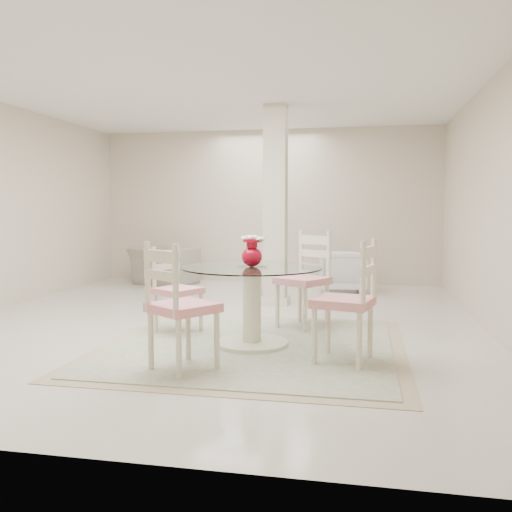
% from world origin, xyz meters
% --- Properties ---
extents(ground, '(7.00, 7.00, 0.00)m').
position_xyz_m(ground, '(0.00, 0.00, 0.00)').
color(ground, silver).
rests_on(ground, ground).
extents(room_shell, '(6.02, 7.02, 2.71)m').
position_xyz_m(room_shell, '(0.00, 0.00, 1.86)').
color(room_shell, beige).
rests_on(room_shell, ground).
extents(column, '(0.30, 0.30, 2.70)m').
position_xyz_m(column, '(0.50, 1.30, 1.35)').
color(column, beige).
rests_on(column, ground).
extents(area_rug, '(2.85, 2.85, 0.02)m').
position_xyz_m(area_rug, '(0.65, -1.05, 0.01)').
color(area_rug, tan).
rests_on(area_rug, ground).
extents(dining_table, '(1.33, 1.33, 0.77)m').
position_xyz_m(dining_table, '(0.65, -1.05, 0.39)').
color(dining_table, beige).
rests_on(dining_table, ground).
extents(red_vase, '(0.23, 0.19, 0.30)m').
position_xyz_m(red_vase, '(0.65, -1.04, 0.91)').
color(red_vase, '#A9051B').
rests_on(red_vase, dining_table).
extents(dining_chair_east, '(0.56, 0.56, 1.16)m').
position_xyz_m(dining_chair_east, '(1.60, -1.45, 0.61)').
color(dining_chair_east, beige).
rests_on(dining_chair_east, ground).
extents(dining_chair_north, '(0.65, 0.65, 1.18)m').
position_xyz_m(dining_chair_north, '(1.08, -0.12, 0.62)').
color(dining_chair_north, beige).
rests_on(dining_chair_north, ground).
extents(dining_chair_west, '(0.54, 0.54, 1.01)m').
position_xyz_m(dining_chair_west, '(-0.27, -0.63, 0.53)').
color(dining_chair_west, beige).
rests_on(dining_chair_west, ground).
extents(dining_chair_south, '(0.64, 0.64, 1.15)m').
position_xyz_m(dining_chair_south, '(0.23, -1.98, 0.61)').
color(dining_chair_south, beige).
rests_on(dining_chair_south, ground).
extents(recliner_taupe, '(1.23, 1.16, 0.64)m').
position_xyz_m(recliner_taupe, '(-1.71, 2.87, 0.32)').
color(recliner_taupe, gray).
rests_on(recliner_taupe, ground).
extents(armchair_white, '(0.77, 0.79, 0.66)m').
position_xyz_m(armchair_white, '(1.37, 2.58, 0.33)').
color(armchair_white, white).
rests_on(armchair_white, ground).
extents(side_table, '(0.47, 0.47, 0.49)m').
position_xyz_m(side_table, '(0.10, 2.11, 0.22)').
color(side_table, '#D9B186').
rests_on(side_table, ground).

